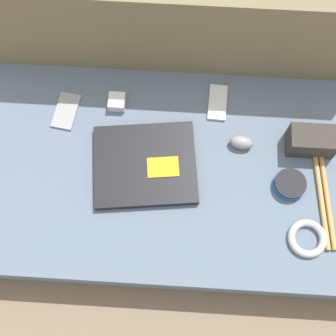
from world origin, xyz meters
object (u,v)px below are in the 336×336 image
object	(u,v)px
charger_brick	(117,102)
laptop	(145,165)
computer_mouse	(241,142)
phone_black	(218,102)
speaker_puck	(290,184)
camera_pouch	(312,141)
phone_silver	(66,111)

from	to	relation	value
charger_brick	laptop	bearing A→B (deg)	-62.60
computer_mouse	phone_black	world-z (taller)	computer_mouse
computer_mouse	speaker_puck	distance (m)	0.18
laptop	camera_pouch	size ratio (longest dim) A/B	2.36
speaker_puck	charger_brick	world-z (taller)	charger_brick
speaker_puck	phone_silver	world-z (taller)	speaker_puck
laptop	computer_mouse	distance (m)	0.29
laptop	phone_silver	bearing A→B (deg)	140.68
computer_mouse	camera_pouch	size ratio (longest dim) A/B	0.54
phone_silver	charger_brick	distance (m)	0.16
speaker_puck	camera_pouch	world-z (taller)	camera_pouch
phone_black	camera_pouch	xyz separation A→B (m)	(0.27, -0.12, 0.03)
speaker_puck	laptop	bearing A→B (deg)	175.22
camera_pouch	charger_brick	world-z (taller)	camera_pouch
computer_mouse	camera_pouch	xyz separation A→B (m)	(0.20, 0.01, 0.02)
laptop	phone_silver	distance (m)	0.30
speaker_puck	phone_silver	xyz separation A→B (m)	(-0.67, 0.20, -0.01)
phone_silver	camera_pouch	bearing A→B (deg)	3.11
camera_pouch	laptop	bearing A→B (deg)	-169.02
laptop	phone_silver	xyz separation A→B (m)	(-0.25, 0.16, -0.01)
phone_silver	phone_black	world-z (taller)	phone_black
speaker_puck	charger_brick	bearing A→B (deg)	156.04
laptop	charger_brick	distance (m)	0.22
phone_black	camera_pouch	world-z (taller)	camera_pouch
laptop	charger_brick	xyz separation A→B (m)	(-0.10, 0.19, 0.00)
laptop	computer_mouse	size ratio (longest dim) A/B	4.38
speaker_puck	phone_black	distance (m)	0.33
phone_black	camera_pouch	distance (m)	0.30
phone_black	charger_brick	xyz separation A→B (m)	(-0.30, -0.02, 0.01)
computer_mouse	camera_pouch	distance (m)	0.20
camera_pouch	charger_brick	distance (m)	0.58
computer_mouse	phone_silver	xyz separation A→B (m)	(-0.53, 0.08, -0.02)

